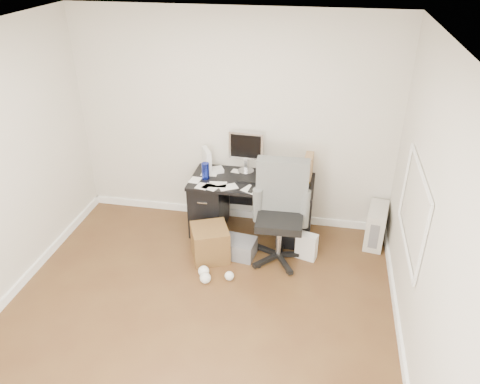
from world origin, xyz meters
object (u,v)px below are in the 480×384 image
object	(u,v)px
desk	(252,205)
pc_tower	(376,226)
lcd_monitor	(246,152)
wicker_basket	(210,243)
keyboard	(254,180)
office_chair	(280,215)

from	to	relation	value
desk	pc_tower	distance (m)	1.55
lcd_monitor	wicker_basket	bearing A→B (deg)	-105.93
desk	lcd_monitor	distance (m)	0.67
keyboard	pc_tower	size ratio (longest dim) A/B	0.78
pc_tower	office_chair	bearing A→B (deg)	-145.42
keyboard	wicker_basket	distance (m)	0.92
lcd_monitor	desk	bearing A→B (deg)	-60.24
desk	office_chair	distance (m)	0.66
office_chair	pc_tower	size ratio (longest dim) A/B	2.45
desk	wicker_basket	size ratio (longest dim) A/B	3.66
pc_tower	wicker_basket	world-z (taller)	pc_tower
wicker_basket	keyboard	bearing A→B (deg)	55.83
lcd_monitor	office_chair	xyz separation A→B (m)	(0.52, -0.70, -0.42)
pc_tower	wicker_basket	bearing A→B (deg)	-151.51
office_chair	pc_tower	xyz separation A→B (m)	(1.14, 0.54, -0.35)
keyboard	office_chair	xyz separation A→B (m)	(0.38, -0.47, -0.16)
keyboard	wicker_basket	xyz separation A→B (m)	(-0.41, -0.61, -0.56)
desk	lcd_monitor	size ratio (longest dim) A/B	2.79
office_chair	pc_tower	bearing A→B (deg)	23.55
keyboard	wicker_basket	bearing A→B (deg)	-121.71
keyboard	office_chair	size ratio (longest dim) A/B	0.32
desk	pc_tower	bearing A→B (deg)	1.96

